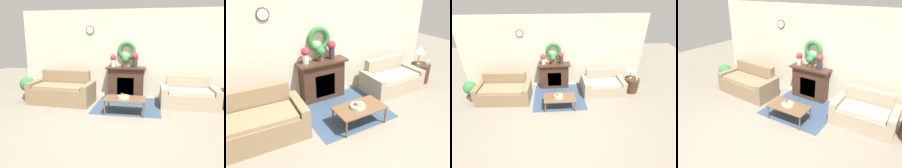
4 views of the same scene
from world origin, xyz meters
TOP-DOWN VIEW (x-y plane):
  - ground_plane at (0.00, 0.00)m, footprint 16.00×16.00m
  - floor_rug at (0.14, 1.86)m, footprint 1.80×1.70m
  - wall_back at (-0.00, 2.82)m, footprint 6.80×0.18m
  - fireplace at (-0.00, 2.62)m, footprint 1.21×0.41m
  - couch_left at (-1.77, 1.84)m, footprint 1.86×0.97m
  - loveseat_right at (1.79, 2.13)m, footprint 1.51×0.90m
  - coffee_table at (0.14, 1.26)m, footprint 1.02×0.60m
  - fruit_bowl at (0.10, 1.26)m, footprint 0.30×0.30m
  - side_table_by_loveseat at (2.88, 2.09)m, footprint 0.54×0.54m
  - table_lamp at (2.81, 2.15)m, footprint 0.33×0.33m
  - mug at (3.00, 2.00)m, footprint 0.07×0.07m
  - vase_on_mantel_left at (-0.40, 2.62)m, footprint 0.18×0.18m
  - vase_on_mantel_right at (0.27, 2.62)m, footprint 0.19×0.19m
  - potted_plant_on_mantel at (-0.03, 2.60)m, footprint 0.20×0.20m
  - potted_plant_floor_by_couch at (-2.90, 1.89)m, footprint 0.44×0.44m

SIDE VIEW (x-z plane):
  - ground_plane at x=0.00m, z-range 0.00..0.00m
  - floor_rug at x=0.14m, z-range 0.00..0.01m
  - side_table_by_loveseat at x=2.88m, z-range 0.00..0.52m
  - loveseat_right at x=1.79m, z-range -0.12..0.69m
  - couch_left at x=-1.77m, z-range -0.13..0.78m
  - coffee_table at x=0.14m, z-range 0.16..0.55m
  - potted_plant_floor_by_couch at x=-2.90m, z-range 0.07..0.79m
  - fruit_bowl at x=0.10m, z-range 0.37..0.49m
  - fireplace at x=0.00m, z-range 0.01..0.99m
  - mug at x=3.00m, z-range 0.52..0.62m
  - table_lamp at x=2.81m, z-range 0.67..1.18m
  - potted_plant_on_mantel at x=-0.03m, z-range 1.02..1.36m
  - vase_on_mantel_left at x=-0.40m, z-range 1.01..1.38m
  - vase_on_mantel_right at x=0.27m, z-range 1.02..1.45m
  - wall_back at x=0.00m, z-range 0.01..2.71m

